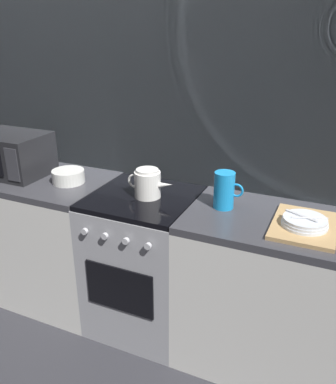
# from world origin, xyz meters

# --- Properties ---
(ground_plane) EXTENTS (8.00, 8.00, 0.00)m
(ground_plane) POSITION_xyz_m (0.00, 0.00, 0.00)
(ground_plane) COLOR #2D2D33
(back_wall) EXTENTS (3.60, 0.05, 2.40)m
(back_wall) POSITION_xyz_m (0.00, 0.32, 1.20)
(back_wall) COLOR gray
(back_wall) RESTS_ON ground_plane
(counter_left) EXTENTS (1.20, 0.60, 0.90)m
(counter_left) POSITION_xyz_m (-0.90, 0.00, 0.45)
(counter_left) COLOR silver
(counter_left) RESTS_ON ground_plane
(stove_unit) EXTENTS (0.60, 0.63, 0.90)m
(stove_unit) POSITION_xyz_m (-0.00, -0.00, 0.45)
(stove_unit) COLOR #9E9EA3
(stove_unit) RESTS_ON ground_plane
(counter_right) EXTENTS (1.20, 0.60, 0.90)m
(counter_right) POSITION_xyz_m (0.90, 0.00, 0.45)
(counter_right) COLOR silver
(counter_right) RESTS_ON ground_plane
(microwave) EXTENTS (0.46, 0.35, 0.27)m
(microwave) POSITION_xyz_m (-0.95, -0.01, 1.04)
(microwave) COLOR black
(microwave) RESTS_ON counter_left
(kettle) EXTENTS (0.28, 0.15, 0.17)m
(kettle) POSITION_xyz_m (0.03, -0.00, 0.98)
(kettle) COLOR white
(kettle) RESTS_ON stove_unit
(mixing_bowl) EXTENTS (0.20, 0.20, 0.08)m
(mixing_bowl) POSITION_xyz_m (-0.52, -0.00, 0.94)
(mixing_bowl) COLOR silver
(mixing_bowl) RESTS_ON counter_left
(pitcher) EXTENTS (0.16, 0.11, 0.20)m
(pitcher) POSITION_xyz_m (0.47, 0.04, 1.00)
(pitcher) COLOR #198CD8
(pitcher) RESTS_ON counter_right
(dish_pile) EXTENTS (0.30, 0.40, 0.07)m
(dish_pile) POSITION_xyz_m (0.90, -0.04, 0.92)
(dish_pile) COLOR tan
(dish_pile) RESTS_ON counter_right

